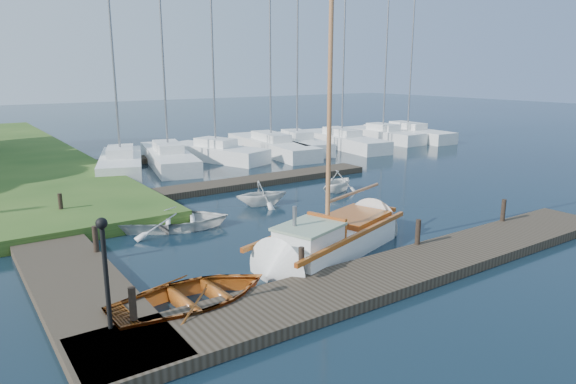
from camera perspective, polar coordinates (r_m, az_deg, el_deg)
ground at (r=19.40m, az=0.00°, el=-3.45°), size 160.00×160.00×0.00m
near_dock at (r=15.07m, az=13.15°, el=-8.29°), size 18.00×2.20×0.30m
left_dock at (r=18.33m, az=-25.05°, el=-5.29°), size 2.20×18.00×0.30m
far_dock at (r=25.73m, az=-4.52°, el=1.09°), size 14.00×1.60×0.30m
pontoon at (r=37.82m, az=-1.22°, el=5.11°), size 30.00×1.60×0.30m
mooring_post_0 at (r=11.82m, az=-16.87°, el=-11.88°), size 0.16×0.16×0.80m
mooring_post_1 at (r=13.67m, az=1.50°, el=-7.74°), size 0.16×0.16×0.80m
mooring_post_2 at (r=16.57m, az=14.24°, el=-4.32°), size 0.16×0.16×0.80m
mooring_post_3 at (r=20.07m, az=22.80°, el=-1.87°), size 0.16×0.16×0.80m
mooring_post_4 at (r=16.46m, az=-20.61°, el=-4.91°), size 0.16×0.16×0.80m
mooring_post_5 at (r=21.19m, az=-23.95°, el=-1.21°), size 0.16×0.16×0.80m
lamp_post at (r=11.26m, az=-19.71°, el=-6.94°), size 0.24×0.24×2.44m
sailboat at (r=16.44m, az=5.06°, el=-5.40°), size 7.41×4.08×9.83m
dinghy at (r=12.74m, az=-10.41°, el=-10.99°), size 4.16×3.06×0.84m
tender_a at (r=19.09m, az=-12.47°, el=-2.80°), size 4.65×4.03×0.81m
tender_b at (r=21.80m, az=-2.93°, el=0.02°), size 2.59×2.36×1.17m
tender_d at (r=24.40m, az=5.65°, el=1.40°), size 2.71×2.54×1.14m
marina_boat_0 at (r=30.55m, az=-18.07°, el=3.22°), size 4.49×7.89×9.81m
marina_boat_1 at (r=31.69m, az=-13.15°, el=3.89°), size 4.05×9.15×11.42m
marina_boat_2 at (r=33.02m, az=-8.02°, el=4.50°), size 4.55×7.53×10.90m
marina_boat_3 at (r=35.58m, az=-1.91°, el=5.25°), size 3.17×10.23×11.63m
marina_boat_4 at (r=36.78m, az=1.02°, el=5.54°), size 3.80×8.09×11.54m
marina_boat_5 at (r=38.49m, az=6.00°, el=5.82°), size 3.24×9.48×11.75m
marina_boat_6 at (r=42.29m, az=10.50°, el=6.35°), size 2.27×7.29×10.75m
marina_boat_7 at (r=43.90m, az=13.14°, el=6.49°), size 2.59×8.75×12.83m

